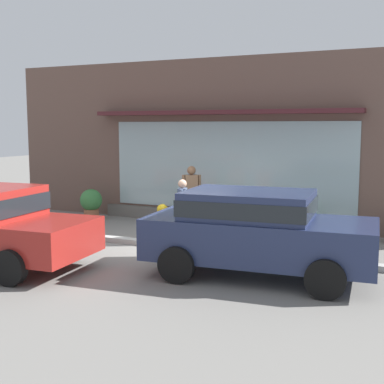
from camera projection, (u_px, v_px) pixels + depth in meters
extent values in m
plane|color=gray|center=(174.00, 246.00, 12.05)|extent=(60.00, 60.00, 0.00)
cube|color=#B2B2AD|center=(170.00, 245.00, 11.86)|extent=(14.00, 0.24, 0.12)
cube|color=brown|center=(224.00, 142.00, 14.64)|extent=(14.00, 0.36, 4.71)
cube|color=#9EB7BC|center=(227.00, 166.00, 14.46)|extent=(7.14, 0.03, 2.51)
cube|color=#4C1E23|center=(219.00, 112.00, 14.22)|extent=(7.74, 0.56, 0.12)
cube|color=#605E59|center=(220.00, 218.00, 14.72)|extent=(7.54, 0.20, 0.36)
cylinder|color=gold|center=(163.00, 237.00, 12.88)|extent=(0.35, 0.35, 0.06)
cylinder|color=gold|center=(162.00, 224.00, 12.84)|extent=(0.23, 0.23, 0.60)
sphere|color=gold|center=(162.00, 210.00, 12.80)|extent=(0.28, 0.28, 0.28)
cylinder|color=gold|center=(157.00, 223.00, 12.90)|extent=(0.10, 0.09, 0.09)
cylinder|color=gold|center=(168.00, 224.00, 12.78)|extent=(0.10, 0.09, 0.09)
cylinder|color=gold|center=(159.00, 224.00, 12.70)|extent=(0.09, 0.10, 0.09)
cylinder|color=#333847|center=(183.00, 227.00, 12.40)|extent=(0.12, 0.12, 0.76)
cylinder|color=#333847|center=(182.00, 228.00, 12.25)|extent=(0.12, 0.12, 0.76)
cube|color=#475675|center=(182.00, 200.00, 12.24)|extent=(0.27, 0.34, 0.57)
sphere|color=tan|center=(182.00, 184.00, 12.19)|extent=(0.21, 0.21, 0.21)
cylinder|color=#475675|center=(184.00, 198.00, 12.44)|extent=(0.08, 0.08, 0.54)
cylinder|color=#475675|center=(181.00, 201.00, 12.05)|extent=(0.08, 0.08, 0.54)
cube|color=#846647|center=(185.00, 208.00, 12.55)|extent=(0.16, 0.26, 0.28)
cylinder|color=#232328|center=(188.00, 215.00, 13.83)|extent=(0.12, 0.12, 0.86)
cylinder|color=#232328|center=(195.00, 214.00, 13.85)|extent=(0.12, 0.12, 0.86)
cube|color=brown|center=(191.00, 187.00, 13.75)|extent=(0.39, 0.34, 0.64)
sphere|color=brown|center=(191.00, 170.00, 13.69)|extent=(0.23, 0.23, 0.23)
cylinder|color=brown|center=(183.00, 186.00, 13.72)|extent=(0.08, 0.08, 0.61)
cylinder|color=brown|center=(199.00, 186.00, 13.77)|extent=(0.08, 0.08, 0.61)
cylinder|color=black|center=(69.00, 245.00, 10.73)|extent=(0.67, 0.23, 0.66)
cylinder|color=black|center=(9.00, 268.00, 9.00)|extent=(0.67, 0.23, 0.66)
cube|color=navy|center=(259.00, 239.00, 9.53)|extent=(4.30, 2.11, 0.77)
cube|color=navy|center=(249.00, 205.00, 9.52)|extent=(2.42, 1.82, 0.54)
cube|color=#1E2328|center=(249.00, 205.00, 9.52)|extent=(2.46, 1.84, 0.30)
cylinder|color=black|center=(334.00, 253.00, 9.99)|extent=(0.68, 0.23, 0.67)
cylinder|color=black|center=(325.00, 279.00, 8.29)|extent=(0.68, 0.23, 0.67)
cylinder|color=black|center=(208.00, 243.00, 10.86)|extent=(0.68, 0.23, 0.67)
cylinder|color=black|center=(176.00, 265.00, 9.16)|extent=(0.68, 0.23, 0.67)
cylinder|color=#33473D|center=(352.00, 234.00, 12.57)|extent=(0.25, 0.25, 0.35)
sphere|color=#2D6B33|center=(353.00, 223.00, 12.53)|extent=(0.24, 0.24, 0.24)
sphere|color=#DB4C7A|center=(356.00, 222.00, 12.54)|extent=(0.05, 0.05, 0.05)
sphere|color=white|center=(354.00, 221.00, 12.47)|extent=(0.07, 0.07, 0.07)
cylinder|color=#4C4C51|center=(183.00, 218.00, 14.78)|extent=(0.30, 0.30, 0.36)
sphere|color=#4C934C|center=(183.00, 205.00, 14.73)|extent=(0.41, 0.41, 0.41)
cylinder|color=#9E6042|center=(91.00, 214.00, 15.64)|extent=(0.46, 0.46, 0.29)
sphere|color=#3D8442|center=(91.00, 200.00, 15.59)|extent=(0.67, 0.67, 0.67)
cylinder|color=#B7B2A3|center=(309.00, 232.00, 13.09)|extent=(0.43, 0.43, 0.23)
sphere|color=#4C934C|center=(309.00, 220.00, 13.06)|extent=(0.54, 0.54, 0.54)
sphere|color=#E5C64C|center=(305.00, 217.00, 13.14)|extent=(0.16, 0.16, 0.16)
sphere|color=#B266B7|center=(314.00, 216.00, 13.06)|extent=(0.14, 0.14, 0.14)
sphere|color=orange|center=(312.00, 216.00, 12.86)|extent=(0.13, 0.13, 0.13)
cylinder|color=#9E6042|center=(260.00, 226.00, 13.77)|extent=(0.39, 0.39, 0.30)
cone|color=#2D6B33|center=(260.00, 206.00, 13.70)|extent=(0.35, 0.35, 0.76)
cylinder|color=#9E6042|center=(229.00, 223.00, 14.12)|extent=(0.46, 0.46, 0.32)
sphere|color=olive|center=(230.00, 208.00, 14.07)|extent=(0.60, 0.60, 0.60)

